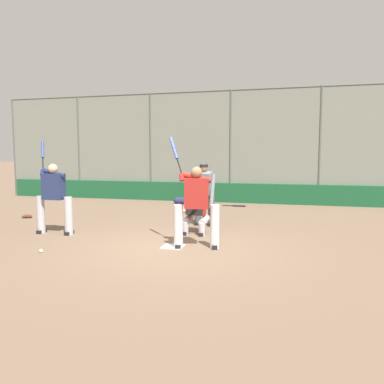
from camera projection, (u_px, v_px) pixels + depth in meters
The scene contains 13 objects.
ground_plane at pixel (173, 247), 7.75m from camera, with size 160.00×160.00×0.00m, color #7A604C.
home_plate_marker at pixel (173, 247), 7.75m from camera, with size 0.43×0.43×0.01m, color white.
backstop_fence at pixel (230, 144), 14.82m from camera, with size 20.34×0.08×4.45m.
padding_wall at pixel (229, 193), 14.92m from camera, with size 19.85×0.18×0.77m, color #19512D.
bleachers_beyond at pixel (282, 183), 17.25m from camera, with size 14.18×3.05×1.80m.
batter_at_plate at pixel (196, 204), 7.57m from camera, with size 1.14×0.59×2.27m.
catcher_behind_plate at pixel (196, 208), 8.97m from camera, with size 0.63×0.74×1.19m.
umpire_home at pixel (204, 193), 9.99m from camera, with size 0.67×0.46×1.66m.
batter_on_deck at pixel (54, 196), 8.95m from camera, with size 1.07×0.60×2.25m.
spare_bat_near_backstop at pixel (237, 206), 13.73m from camera, with size 0.85×0.08×0.07m.
fielding_glove_on_dirt at pixel (27, 216), 11.29m from camera, with size 0.29×0.22×0.10m.
baseball_loose at pixel (41, 251), 7.27m from camera, with size 0.07×0.07×0.07m, color white.
equipment_bag_dugout_side at pixel (190, 201), 14.29m from camera, with size 1.29×0.28×0.28m.
Camera 1 is at (-2.31, 7.25, 1.90)m, focal length 35.00 mm.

